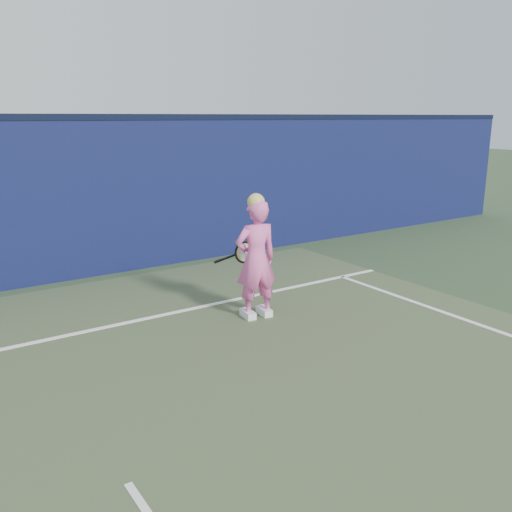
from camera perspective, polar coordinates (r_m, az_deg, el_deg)
player at (r=6.95m, az=0.00°, el=-0.31°), size 0.61×0.44×1.63m
racket at (r=7.32m, az=-1.47°, el=0.32°), size 0.55×0.18×0.31m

